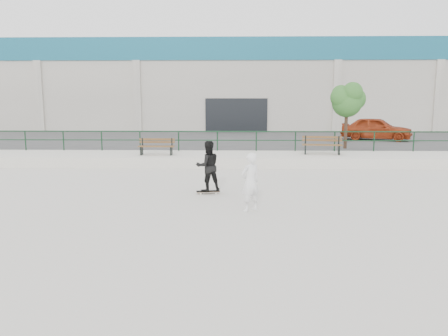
{
  "coord_description": "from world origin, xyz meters",
  "views": [
    {
      "loc": [
        -0.08,
        -11.55,
        3.15
      ],
      "look_at": [
        -0.43,
        2.0,
        1.0
      ],
      "focal_mm": 35.0,
      "sensor_mm": 36.0,
      "label": 1
    }
  ],
  "objects_px": {
    "tree": "(348,99)",
    "skateboard": "(208,191)",
    "bench_left": "(157,147)",
    "seated_skater": "(250,182)",
    "red_car": "(376,129)",
    "standing_skater": "(208,166)",
    "bench_right": "(322,145)"
  },
  "relations": [
    {
      "from": "skateboard",
      "to": "seated_skater",
      "type": "distance_m",
      "value": 2.73
    },
    {
      "from": "tree",
      "to": "red_car",
      "type": "xyz_separation_m",
      "value": [
        3.19,
        4.95,
        -1.9
      ]
    },
    {
      "from": "bench_left",
      "to": "skateboard",
      "type": "height_order",
      "value": "bench_left"
    },
    {
      "from": "red_car",
      "to": "skateboard",
      "type": "relative_size",
      "value": 5.45
    },
    {
      "from": "tree",
      "to": "red_car",
      "type": "bearing_deg",
      "value": 57.2
    },
    {
      "from": "seated_skater",
      "to": "red_car",
      "type": "bearing_deg",
      "value": -152.18
    },
    {
      "from": "skateboard",
      "to": "standing_skater",
      "type": "height_order",
      "value": "standing_skater"
    },
    {
      "from": "bench_right",
      "to": "standing_skater",
      "type": "bearing_deg",
      "value": -118.58
    },
    {
      "from": "red_car",
      "to": "skateboard",
      "type": "bearing_deg",
      "value": 167.41
    },
    {
      "from": "bench_right",
      "to": "seated_skater",
      "type": "relative_size",
      "value": 1.18
    },
    {
      "from": "bench_right",
      "to": "seated_skater",
      "type": "distance_m",
      "value": 9.83
    },
    {
      "from": "bench_right",
      "to": "standing_skater",
      "type": "relative_size",
      "value": 1.17
    },
    {
      "from": "bench_left",
      "to": "seated_skater",
      "type": "height_order",
      "value": "seated_skater"
    },
    {
      "from": "tree",
      "to": "skateboard",
      "type": "xyz_separation_m",
      "value": [
        -6.88,
        -9.33,
        -3.07
      ]
    },
    {
      "from": "seated_skater",
      "to": "standing_skater",
      "type": "bearing_deg",
      "value": -93.75
    },
    {
      "from": "red_car",
      "to": "seated_skater",
      "type": "distance_m",
      "value": 18.71
    },
    {
      "from": "tree",
      "to": "standing_skater",
      "type": "distance_m",
      "value": 11.8
    },
    {
      "from": "bench_left",
      "to": "bench_right",
      "type": "height_order",
      "value": "bench_right"
    },
    {
      "from": "bench_right",
      "to": "red_car",
      "type": "xyz_separation_m",
      "value": [
        4.95,
        7.46,
        0.31
      ]
    },
    {
      "from": "standing_skater",
      "to": "bench_left",
      "type": "bearing_deg",
      "value": -85.98
    },
    {
      "from": "red_car",
      "to": "standing_skater",
      "type": "relative_size",
      "value": 2.6
    },
    {
      "from": "red_car",
      "to": "skateboard",
      "type": "xyz_separation_m",
      "value": [
        -10.07,
        -14.28,
        -1.17
      ]
    },
    {
      "from": "seated_skater",
      "to": "bench_left",
      "type": "bearing_deg",
      "value": -98.39
    },
    {
      "from": "bench_right",
      "to": "seated_skater",
      "type": "bearing_deg",
      "value": -104.29
    },
    {
      "from": "bench_left",
      "to": "skateboard",
      "type": "xyz_separation_m",
      "value": [
        2.86,
        -6.37,
        -0.82
      ]
    },
    {
      "from": "red_car",
      "to": "seated_skater",
      "type": "bearing_deg",
      "value": 174.78
    },
    {
      "from": "standing_skater",
      "to": "seated_skater",
      "type": "bearing_deg",
      "value": 100.42
    },
    {
      "from": "bench_right",
      "to": "tree",
      "type": "relative_size",
      "value": 0.56
    },
    {
      "from": "tree",
      "to": "seated_skater",
      "type": "bearing_deg",
      "value": -115.57
    },
    {
      "from": "bench_left",
      "to": "red_car",
      "type": "xyz_separation_m",
      "value": [
        12.93,
        7.91,
        0.35
      ]
    },
    {
      "from": "red_car",
      "to": "skateboard",
      "type": "height_order",
      "value": "red_car"
    },
    {
      "from": "tree",
      "to": "red_car",
      "type": "height_order",
      "value": "tree"
    }
  ]
}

